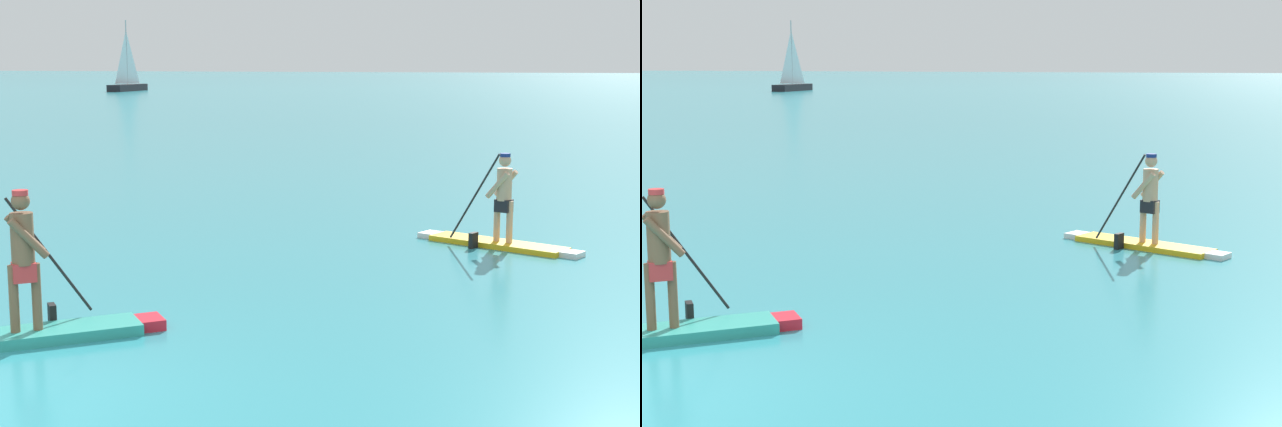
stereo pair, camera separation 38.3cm
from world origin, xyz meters
TOP-DOWN VIEW (x-y plane):
  - paddleboarder_mid_center at (-0.27, 2.16)m, footprint 2.57×2.19m
  - paddleboarder_far_right at (4.52, 9.19)m, footprint 2.96×1.66m
  - sailboat_left_horizon at (-37.58, 81.33)m, footprint 1.61×6.08m

SIDE VIEW (x-z plane):
  - paddleboarder_mid_center at x=-0.27m, z-range -0.54..1.25m
  - paddleboarder_far_right at x=4.52m, z-range -0.48..1.24m
  - sailboat_left_horizon at x=-37.58m, z-range -2.63..4.39m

